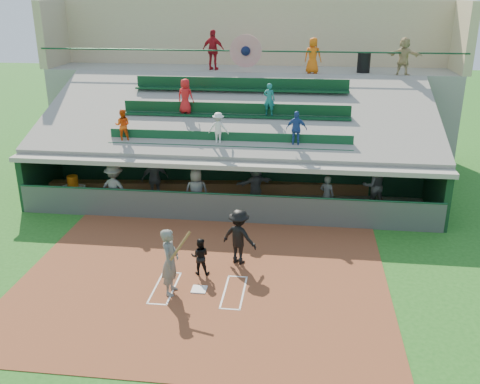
# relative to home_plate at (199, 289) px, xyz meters

# --- Properties ---
(ground) EXTENTS (100.00, 100.00, 0.00)m
(ground) POSITION_rel_home_plate_xyz_m (0.00, 0.00, -0.04)
(ground) COLOR #1D5718
(ground) RESTS_ON ground
(dirt_slab) EXTENTS (11.00, 9.00, 0.02)m
(dirt_slab) POSITION_rel_home_plate_xyz_m (0.00, 0.50, -0.03)
(dirt_slab) COLOR brown
(dirt_slab) RESTS_ON ground
(home_plate) EXTENTS (0.43, 0.43, 0.03)m
(home_plate) POSITION_rel_home_plate_xyz_m (0.00, 0.00, 0.00)
(home_plate) COLOR silver
(home_plate) RESTS_ON dirt_slab
(batters_box_chalk) EXTENTS (2.65, 1.85, 0.01)m
(batters_box_chalk) POSITION_rel_home_plate_xyz_m (0.00, 0.00, -0.01)
(batters_box_chalk) COLOR white
(batters_box_chalk) RESTS_ON dirt_slab
(dugout_floor) EXTENTS (16.00, 3.50, 0.04)m
(dugout_floor) POSITION_rel_home_plate_xyz_m (0.00, 6.75, -0.02)
(dugout_floor) COLOR gray
(dugout_floor) RESTS_ON ground
(concourse_slab) EXTENTS (20.00, 3.00, 4.60)m
(concourse_slab) POSITION_rel_home_plate_xyz_m (0.00, 13.50, 2.26)
(concourse_slab) COLOR gray
(concourse_slab) RESTS_ON ground
(grandstand) EXTENTS (20.40, 10.40, 7.80)m
(grandstand) POSITION_rel_home_plate_xyz_m (-0.01, 10.51, 2.23)
(grandstand) COLOR #4C514C
(grandstand) RESTS_ON ground
(batter_at_plate) EXTENTS (0.87, 0.79, 1.99)m
(batter_at_plate) POSITION_rel_home_plate_xyz_m (-0.76, -0.23, 0.98)
(batter_at_plate) COLOR #535651
(batter_at_plate) RESTS_ON dirt_slab
(catcher) EXTENTS (0.59, 0.47, 1.17)m
(catcher) POSITION_rel_home_plate_xyz_m (-0.14, 0.96, 0.57)
(catcher) COLOR black
(catcher) RESTS_ON dirt_slab
(home_umpire) EXTENTS (1.33, 1.06, 1.80)m
(home_umpire) POSITION_rel_home_plate_xyz_m (0.95, 1.83, 0.89)
(home_umpire) COLOR black
(home_umpire) RESTS_ON dirt_slab
(dugout_bench) EXTENTS (16.35, 2.21, 0.49)m
(dugout_bench) POSITION_rel_home_plate_xyz_m (-0.06, 8.02, 0.25)
(dugout_bench) COLOR brown
(dugout_bench) RESTS_ON dugout_floor
(white_table) EXTENTS (0.92, 0.81, 0.66)m
(white_table) POSITION_rel_home_plate_xyz_m (-6.47, 6.33, 0.34)
(white_table) COLOR white
(white_table) RESTS_ON dugout_floor
(water_cooler) EXTENTS (0.44, 0.44, 0.44)m
(water_cooler) POSITION_rel_home_plate_xyz_m (-6.46, 6.27, 0.89)
(water_cooler) COLOR orange
(water_cooler) RESTS_ON white_table
(dugout_player_a) EXTENTS (1.38, 0.94, 1.97)m
(dugout_player_a) POSITION_rel_home_plate_xyz_m (-4.34, 5.35, 0.99)
(dugout_player_a) COLOR #575954
(dugout_player_a) RESTS_ON dugout_floor
(dugout_player_b) EXTENTS (1.20, 0.92, 1.89)m
(dugout_player_b) POSITION_rel_home_plate_xyz_m (-3.15, 6.81, 0.95)
(dugout_player_b) COLOR #525550
(dugout_player_b) RESTS_ON dugout_floor
(dugout_player_c) EXTENTS (1.02, 0.79, 1.86)m
(dugout_player_c) POSITION_rel_home_plate_xyz_m (-1.16, 5.52, 0.93)
(dugout_player_c) COLOR #5C605A
(dugout_player_c) RESTS_ON dugout_floor
(dugout_player_d) EXTENTS (1.60, 1.21, 1.69)m
(dugout_player_d) POSITION_rel_home_plate_xyz_m (0.99, 6.86, 0.85)
(dugout_player_d) COLOR #5B5D58
(dugout_player_d) RESTS_ON dugout_floor
(dugout_player_e) EXTENTS (0.67, 0.56, 1.56)m
(dugout_player_e) POSITION_rel_home_plate_xyz_m (3.82, 6.17, 0.79)
(dugout_player_e) COLOR #5B5E59
(dugout_player_e) RESTS_ON dugout_floor
(dugout_player_f) EXTENTS (1.11, 0.97, 1.94)m
(dugout_player_f) POSITION_rel_home_plate_xyz_m (5.67, 6.97, 0.98)
(dugout_player_f) COLOR #50524E
(dugout_player_f) RESTS_ON dugout_floor
(trash_bin) EXTENTS (0.60, 0.60, 0.91)m
(trash_bin) POSITION_rel_home_plate_xyz_m (5.49, 12.74, 5.02)
(trash_bin) COLOR black
(trash_bin) RESTS_ON concourse_slab
(concourse_staff_a) EXTENTS (1.18, 0.70, 1.89)m
(concourse_staff_a) POSITION_rel_home_plate_xyz_m (-1.66, 12.77, 5.51)
(concourse_staff_a) COLOR #A7131D
(concourse_staff_a) RESTS_ON concourse_slab
(concourse_staff_b) EXTENTS (0.90, 0.70, 1.63)m
(concourse_staff_b) POSITION_rel_home_plate_xyz_m (3.10, 12.13, 5.38)
(concourse_staff_b) COLOR #E05D0D
(concourse_staff_b) RESTS_ON concourse_slab
(concourse_staff_c) EXTENTS (1.64, 1.08, 1.69)m
(concourse_staff_c) POSITION_rel_home_plate_xyz_m (7.17, 12.07, 5.41)
(concourse_staff_c) COLOR tan
(concourse_staff_c) RESTS_ON concourse_slab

